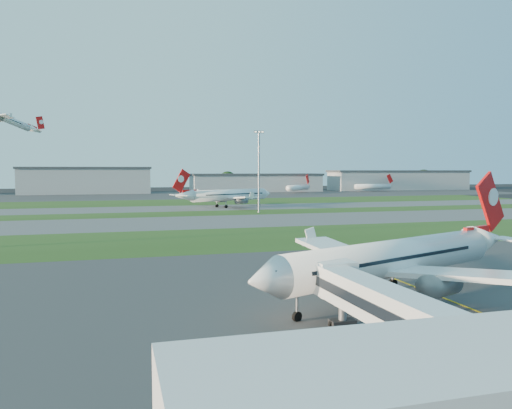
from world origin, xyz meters
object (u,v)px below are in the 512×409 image
object	(u,v)px
mini_jet_near	(298,187)
mini_jet_far	(373,186)
jet_bridge	(411,318)
airliner_parked	(395,259)
light_mast_centre	(259,166)
airliner_taxiing	(229,195)

from	to	relation	value
mini_jet_near	mini_jet_far	bearing A→B (deg)	-37.16
jet_bridge	airliner_parked	world-z (taller)	airliner_parked
mini_jet_far	light_mast_centre	xyz separation A→B (m)	(-110.12, -127.56, 11.53)
airliner_parked	mini_jet_near	bearing A→B (deg)	50.85
jet_bridge	mini_jet_far	world-z (taller)	mini_jet_far
mini_jet_near	airliner_parked	bearing A→B (deg)	-152.21
jet_bridge	airliner_parked	bearing A→B (deg)	61.72
mini_jet_far	jet_bridge	bearing A→B (deg)	-126.65
airliner_parked	mini_jet_near	distance (m)	237.59
jet_bridge	light_mast_centre	distance (m)	126.17
airliner_parked	airliner_taxiing	size ratio (longest dim) A/B	0.98
airliner_taxiing	light_mast_centre	distance (m)	27.10
light_mast_centre	airliner_taxiing	bearing A→B (deg)	99.85
airliner_taxiing	airliner_parked	bearing A→B (deg)	61.09
airliner_taxiing	mini_jet_far	bearing A→B (deg)	-162.22
mini_jet_far	light_mast_centre	distance (m)	168.91
airliner_parked	mini_jet_far	size ratio (longest dim) A/B	1.27
airliner_parked	airliner_taxiing	world-z (taller)	airliner_taxiing
airliner_taxiing	mini_jet_far	world-z (taller)	airliner_taxiing
airliner_parked	mini_jet_far	bearing A→B (deg)	40.52
jet_bridge	mini_jet_near	bearing A→B (deg)	71.21
airliner_parked	mini_jet_far	distance (m)	263.97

